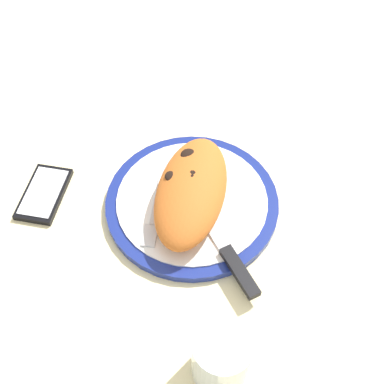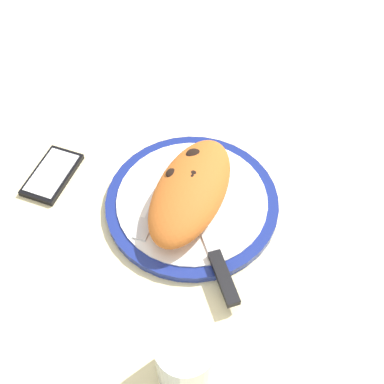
{
  "view_description": "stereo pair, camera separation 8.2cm",
  "coord_description": "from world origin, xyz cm",
  "px_view_note": "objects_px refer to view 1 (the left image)",
  "views": [
    {
      "loc": [
        47.98,
        8.87,
        69.54
      ],
      "look_at": [
        0.0,
        0.0,
        3.78
      ],
      "focal_mm": 46.93,
      "sensor_mm": 36.0,
      "label": 1
    },
    {
      "loc": [
        45.83,
        16.76,
        69.54
      ],
      "look_at": [
        0.0,
        0.0,
        3.78
      ],
      "focal_mm": 46.93,
      "sensor_mm": 36.0,
      "label": 2
    }
  ],
  "objects_px": {
    "knife": "(228,253)",
    "water_glass": "(221,359)",
    "fork": "(155,211)",
    "smartphone": "(44,194)",
    "plate": "(192,202)",
    "calzone": "(188,190)"
  },
  "relations": [
    {
      "from": "smartphone",
      "to": "water_glass",
      "type": "relative_size",
      "value": 1.21
    },
    {
      "from": "smartphone",
      "to": "calzone",
      "type": "bearing_deg",
      "value": 94.52
    },
    {
      "from": "fork",
      "to": "water_glass",
      "type": "xyz_separation_m",
      "value": [
        0.23,
        0.14,
        0.02
      ]
    },
    {
      "from": "knife",
      "to": "water_glass",
      "type": "distance_m",
      "value": 0.17
    },
    {
      "from": "knife",
      "to": "smartphone",
      "type": "relative_size",
      "value": 1.72
    },
    {
      "from": "knife",
      "to": "water_glass",
      "type": "height_order",
      "value": "water_glass"
    },
    {
      "from": "fork",
      "to": "knife",
      "type": "height_order",
      "value": "knife"
    },
    {
      "from": "calzone",
      "to": "fork",
      "type": "xyz_separation_m",
      "value": [
        0.03,
        -0.05,
        -0.03
      ]
    },
    {
      "from": "calzone",
      "to": "knife",
      "type": "relative_size",
      "value": 1.15
    },
    {
      "from": "calzone",
      "to": "smartphone",
      "type": "height_order",
      "value": "calzone"
    },
    {
      "from": "fork",
      "to": "knife",
      "type": "relative_size",
      "value": 0.85
    },
    {
      "from": "calzone",
      "to": "fork",
      "type": "bearing_deg",
      "value": -59.73
    },
    {
      "from": "plate",
      "to": "calzone",
      "type": "relative_size",
      "value": 1.26
    },
    {
      "from": "plate",
      "to": "smartphone",
      "type": "bearing_deg",
      "value": -84.16
    },
    {
      "from": "plate",
      "to": "fork",
      "type": "relative_size",
      "value": 1.72
    },
    {
      "from": "knife",
      "to": "fork",
      "type": "bearing_deg",
      "value": -114.55
    },
    {
      "from": "plate",
      "to": "calzone",
      "type": "bearing_deg",
      "value": -38.87
    },
    {
      "from": "fork",
      "to": "knife",
      "type": "xyz_separation_m",
      "value": [
        0.06,
        0.13,
        0.0
      ]
    },
    {
      "from": "calzone",
      "to": "smartphone",
      "type": "xyz_separation_m",
      "value": [
        0.02,
        -0.25,
        -0.04
      ]
    },
    {
      "from": "plate",
      "to": "water_glass",
      "type": "distance_m",
      "value": 0.28
    },
    {
      "from": "knife",
      "to": "water_glass",
      "type": "relative_size",
      "value": 2.07
    },
    {
      "from": "plate",
      "to": "water_glass",
      "type": "height_order",
      "value": "water_glass"
    }
  ]
}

